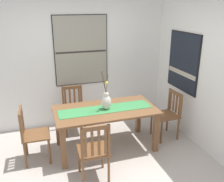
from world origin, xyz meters
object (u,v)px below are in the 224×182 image
object	(u,v)px
dining_table	(106,115)
centerpiece_vase	(106,101)
chair_1	(168,114)
painting_on_side_wall	(183,62)
chair_3	(32,133)
chair_2	(94,151)
painting_on_back_wall	(81,51)
chair_0	(74,108)

from	to	relation	value
dining_table	centerpiece_vase	xyz separation A→B (m)	(0.01, -0.01, 0.25)
chair_1	painting_on_side_wall	distance (m)	1.00
dining_table	chair_1	size ratio (longest dim) A/B	1.92
dining_table	chair_3	xyz separation A→B (m)	(-1.21, 0.00, -0.14)
centerpiece_vase	chair_2	size ratio (longest dim) A/B	0.74
dining_table	chair_2	distance (m)	0.88
painting_on_back_wall	centerpiece_vase	bearing A→B (deg)	-82.32
centerpiece_vase	chair_0	world-z (taller)	centerpiece_vase
painting_on_side_wall	chair_0	bearing A→B (deg)	163.74
chair_3	painting_on_side_wall	xyz separation A→B (m)	(2.80, 0.23, 0.90)
painting_on_back_wall	painting_on_side_wall	distance (m)	1.97
chair_2	chair_3	size ratio (longest dim) A/B	1.02
centerpiece_vase	chair_2	world-z (taller)	centerpiece_vase
centerpiece_vase	painting_on_back_wall	size ratio (longest dim) A/B	0.50
centerpiece_vase	chair_2	xyz separation A→B (m)	(-0.41, -0.76, -0.39)
chair_3	painting_on_side_wall	size ratio (longest dim) A/B	0.83
chair_1	painting_on_back_wall	xyz separation A→B (m)	(-1.36, 1.14, 1.06)
centerpiece_vase	chair_1	xyz separation A→B (m)	(1.21, 0.03, -0.40)
dining_table	painting_on_side_wall	world-z (taller)	painting_on_side_wall
chair_2	painting_on_side_wall	distance (m)	2.40
chair_2	painting_on_back_wall	size ratio (longest dim) A/B	0.68
chair_0	chair_2	bearing A→B (deg)	-89.63
centerpiece_vase	painting_on_back_wall	distance (m)	1.35
centerpiece_vase	painting_on_side_wall	xyz separation A→B (m)	(1.58, 0.24, 0.50)
dining_table	chair_3	size ratio (longest dim) A/B	1.88
chair_1	chair_2	size ratio (longest dim) A/B	0.96
painting_on_back_wall	painting_on_side_wall	bearing A→B (deg)	-28.23
dining_table	chair_2	bearing A→B (deg)	-117.50
centerpiece_vase	chair_1	size ratio (longest dim) A/B	0.77
chair_2	painting_on_side_wall	bearing A→B (deg)	26.67
painting_on_side_wall	chair_2	bearing A→B (deg)	-153.33
chair_3	painting_on_side_wall	distance (m)	2.95
dining_table	centerpiece_vase	distance (m)	0.25
centerpiece_vase	painting_on_side_wall	world-z (taller)	painting_on_side_wall
painting_on_back_wall	dining_table	bearing A→B (deg)	-82.76
dining_table	centerpiece_vase	size ratio (longest dim) A/B	2.48
chair_2	painting_on_back_wall	xyz separation A→B (m)	(0.25, 1.93, 1.05)
chair_0	chair_3	size ratio (longest dim) A/B	0.98
dining_table	centerpiece_vase	world-z (taller)	centerpiece_vase
dining_table	painting_on_side_wall	xyz separation A→B (m)	(1.59, 0.23, 0.76)
dining_table	chair_0	bearing A→B (deg)	116.93
chair_0	painting_on_side_wall	xyz separation A→B (m)	(2.00, -0.58, 0.91)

